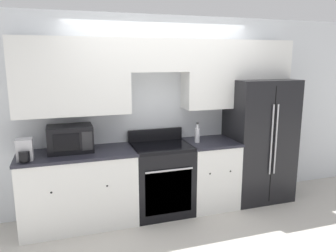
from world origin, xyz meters
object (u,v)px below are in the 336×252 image
oven_range (161,179)px  microwave (70,139)px  refrigerator (256,139)px  bottle (197,135)px

oven_range → microwave: size_ratio=2.06×
oven_range → microwave: 1.29m
refrigerator → bottle: (-0.98, -0.09, 0.16)m
bottle → refrigerator: bearing=5.0°
refrigerator → bottle: bearing=-175.0°
microwave → bottle: bearing=-2.8°
oven_range → refrigerator: bearing=3.0°
oven_range → refrigerator: (1.48, 0.08, 0.41)m
oven_range → microwave: (-1.13, 0.07, 0.62)m
oven_range → bottle: size_ratio=4.00×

